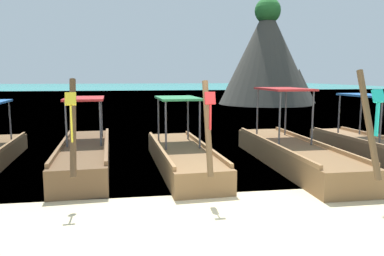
# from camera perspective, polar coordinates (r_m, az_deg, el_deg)

# --- Properties ---
(ground) EXTENTS (120.00, 120.00, 0.00)m
(ground) POSITION_cam_1_polar(r_m,az_deg,el_deg) (6.75, 4.74, -13.86)
(ground) COLOR beige
(sea_water) EXTENTS (120.00, 120.00, 0.00)m
(sea_water) POSITION_cam_1_polar(r_m,az_deg,el_deg) (67.61, -7.74, 5.81)
(sea_water) COLOR teal
(sea_water) RESTS_ON ground
(longtail_boat_yellow_ribbon) EXTENTS (1.59, 6.12, 2.47)m
(longtail_boat_yellow_ribbon) POSITION_cam_1_polar(r_m,az_deg,el_deg) (10.59, -16.14, -3.96)
(longtail_boat_yellow_ribbon) COLOR brown
(longtail_boat_yellow_ribbon) RESTS_ON ground
(longtail_boat_red_ribbon) EXTENTS (1.62, 5.72, 2.43)m
(longtail_boat_red_ribbon) POSITION_cam_1_polar(r_m,az_deg,el_deg) (10.18, -1.52, -4.29)
(longtail_boat_red_ribbon) COLOR brown
(longtail_boat_red_ribbon) RESTS_ON ground
(longtail_boat_turquoise_ribbon) EXTENTS (1.39, 6.78, 2.64)m
(longtail_boat_turquoise_ribbon) POSITION_cam_1_polar(r_m,az_deg,el_deg) (10.80, 15.22, -3.70)
(longtail_boat_turquoise_ribbon) COLOR brown
(longtail_boat_turquoise_ribbon) RESTS_ON ground
(karst_rock) EXTENTS (9.36, 8.43, 9.34)m
(karst_rock) POSITION_cam_1_polar(r_m,az_deg,el_deg) (34.41, 11.65, 10.88)
(karst_rock) COLOR #47443D
(karst_rock) RESTS_ON ground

